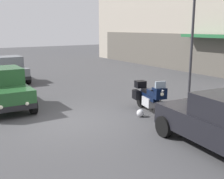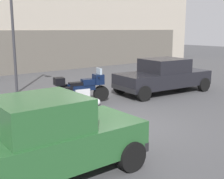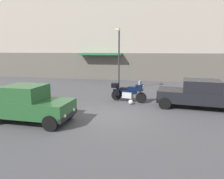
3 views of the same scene
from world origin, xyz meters
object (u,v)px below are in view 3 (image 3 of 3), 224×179
Objects in this scene: car_hatchback_near at (28,104)px; streetlamp_curbside at (119,53)px; helmet at (131,102)px; car_sedan_far at (201,94)px; motorcycle at (128,92)px.

streetlamp_curbside reaches higher than car_hatchback_near.
streetlamp_curbside is (2.57, 8.03, 2.08)m from car_hatchback_near.
helmet is 0.06× the size of streetlamp_curbside.
car_sedan_far is (7.86, 3.99, -0.03)m from car_hatchback_near.
car_hatchback_near is 8.81m from car_sedan_far.
helmet is 5.70m from car_hatchback_near.
streetlamp_curbside is at bearing 148.64° from car_sedan_far.
car_hatchback_near is at bearing -107.72° from streetlamp_curbside.
streetlamp_curbside is (-5.29, 4.04, 2.11)m from car_sedan_far.
car_hatchback_near is (-4.05, -3.95, 0.67)m from helmet.
motorcycle reaches higher than helmet.
car_hatchback_near is 0.83× the size of car_sedan_far.
helmet is (0.27, -0.67, -0.48)m from motorcycle.
streetlamp_curbside is (-1.48, 4.08, 2.75)m from helmet.
car_sedan_far is at bearing 0.55° from helmet.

